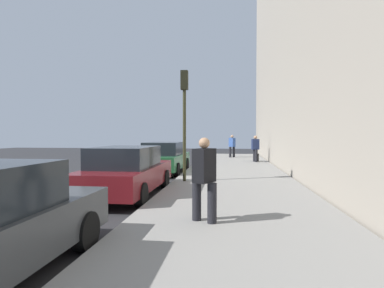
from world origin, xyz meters
TOP-DOWN VIEW (x-y plane):
  - ground_plane at (0.00, 0.00)m, footprint 56.00×56.00m
  - sidewalk at (0.00, -3.30)m, footprint 28.00×4.60m
  - building_facade at (0.00, -6.05)m, footprint 32.00×0.80m
  - lane_stripe_centre at (0.00, 3.20)m, footprint 28.00×0.14m
  - parked_car_maroon at (-5.48, -0.01)m, footprint 4.76×1.91m
  - parked_car_green at (0.38, 0.05)m, footprint 4.64×1.95m
  - pedestrian_navy_coat at (5.64, -4.75)m, footprint 0.54×0.50m
  - pedestrian_black_coat at (-8.58, -2.60)m, footprint 0.53×0.50m
  - pedestrian_blue_coat at (9.60, -3.31)m, footprint 0.54×0.53m
  - traffic_light_pole at (-3.17, -1.44)m, footprint 0.35×0.26m
  - rolling_suitcase at (6.10, -4.89)m, footprint 0.34×0.22m

SIDE VIEW (x-z plane):
  - ground_plane at x=0.00m, z-range 0.00..0.00m
  - lane_stripe_centre at x=0.00m, z-range 0.00..0.01m
  - sidewalk at x=0.00m, z-range 0.00..0.15m
  - rolling_suitcase at x=6.10m, z-range -0.03..0.83m
  - parked_car_green at x=0.38m, z-range 0.00..1.51m
  - parked_car_maroon at x=-5.48m, z-range 0.00..1.52m
  - pedestrian_black_coat at x=-8.58m, z-range 0.21..1.87m
  - pedestrian_navy_coat at x=5.64m, z-range 0.21..1.87m
  - pedestrian_blue_coat at x=9.60m, z-range 0.21..1.91m
  - traffic_light_pole at x=-3.17m, z-range 0.89..4.97m
  - building_facade at x=0.00m, z-range 0.00..15.00m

